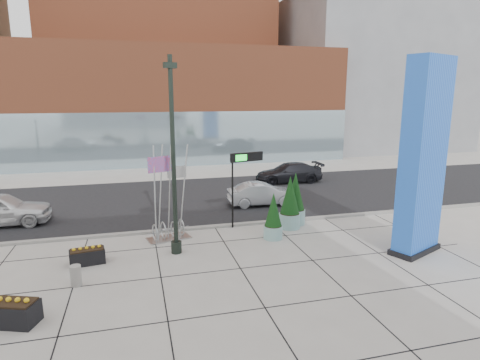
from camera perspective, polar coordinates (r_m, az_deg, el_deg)
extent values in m
plane|color=#9E9991|center=(16.40, -4.30, -11.41)|extent=(160.00, 160.00, 0.00)
cube|color=black|center=(25.79, -8.39, -2.71)|extent=(80.00, 12.00, 0.02)
cube|color=gray|center=(20.07, -6.42, -6.81)|extent=(80.00, 0.30, 0.12)
cube|color=#A55030|center=(41.99, -9.96, 10.48)|extent=(34.00, 10.00, 11.00)
cube|color=#8CA5B2|center=(37.41, -9.14, 5.73)|extent=(34.00, 0.60, 5.00)
cube|color=slate|center=(54.95, 17.20, 14.11)|extent=(20.00, 18.00, 18.00)
cube|color=blue|center=(17.80, 24.59, 2.82)|extent=(2.39, 1.70, 8.01)
cube|color=black|center=(18.75, 23.55, -8.99)|extent=(2.63, 1.94, 0.22)
cylinder|color=black|center=(16.29, -9.46, 3.02)|extent=(0.18, 0.18, 8.02)
cylinder|color=black|center=(17.27, -9.03, -9.40)|extent=(0.44, 0.44, 0.50)
cube|color=black|center=(16.13, -9.92, 15.78)|extent=(0.55, 0.38, 0.22)
cube|color=#ABADAF|center=(19.01, -10.09, -8.13)|extent=(2.11, 1.40, 0.05)
cylinder|color=#ABADAF|center=(18.17, -12.22, -2.01)|extent=(0.07, 0.07, 4.39)
cylinder|color=#ABADAF|center=(18.49, -11.18, -1.72)|extent=(0.07, 0.07, 4.39)
cylinder|color=#ABADAF|center=(18.30, -10.04, -1.82)|extent=(0.07, 0.07, 4.39)
cylinder|color=#ABADAF|center=(18.59, -8.90, -1.56)|extent=(0.07, 0.07, 4.39)
cylinder|color=#ABADAF|center=(18.23, -8.08, -1.81)|extent=(0.07, 0.07, 4.39)
torus|color=#ABADAF|center=(18.76, -12.13, -7.21)|extent=(0.25, 0.79, 0.80)
torus|color=#ABADAF|center=(18.94, -10.82, -6.96)|extent=(0.25, 0.79, 0.80)
torus|color=#ABADAF|center=(18.81, -9.44, -7.05)|extent=(0.25, 0.79, 0.80)
torus|color=#ABADAF|center=(19.01, -8.17, -6.79)|extent=(0.25, 0.79, 0.80)
cube|color=red|center=(18.10, -11.33, 2.23)|extent=(1.10, 0.41, 0.70)
cube|color=#ABADAF|center=(18.32, -8.82, 1.05)|extent=(0.87, 0.17, 0.53)
cylinder|color=gray|center=(15.39, -22.32, -12.47)|extent=(0.38, 0.38, 0.74)
cylinder|color=black|center=(19.72, -1.08, -1.67)|extent=(0.09, 0.09, 3.69)
cube|color=black|center=(19.59, 1.15, 3.21)|extent=(1.75, 0.55, 0.44)
cube|color=#19D833|center=(19.41, 0.23, 3.13)|extent=(0.60, 0.15, 0.31)
cylinder|color=#86B4B2|center=(20.23, 7.03, -5.74)|extent=(1.06, 1.06, 0.74)
cylinder|color=black|center=(20.13, 7.06, -4.73)|extent=(0.98, 0.98, 0.06)
cone|color=black|center=(19.87, 7.13, -2.10)|extent=(0.95, 0.95, 1.91)
cylinder|color=#86B4B2|center=(20.91, 7.77, -5.16)|extent=(1.07, 1.07, 0.75)
cylinder|color=black|center=(20.81, 7.80, -4.17)|extent=(0.99, 0.99, 0.06)
cone|color=black|center=(20.56, 7.87, -1.58)|extent=(0.97, 0.97, 1.93)
cylinder|color=#86B4B2|center=(18.72, 4.72, -7.39)|extent=(0.87, 0.87, 0.61)
cylinder|color=black|center=(18.62, 4.73, -6.50)|extent=(0.80, 0.80, 0.05)
cone|color=black|center=(18.38, 4.78, -4.18)|extent=(0.79, 0.79, 1.57)
cube|color=black|center=(17.12, -20.89, -10.16)|extent=(1.40, 0.85, 0.56)
cube|color=black|center=(17.01, -20.96, -9.22)|extent=(1.29, 0.74, 0.06)
cube|color=black|center=(13.90, -29.86, -16.12)|extent=(1.70, 1.25, 0.66)
cube|color=black|center=(13.75, -30.02, -14.82)|extent=(1.56, 1.11, 0.07)
imported|color=#999AA0|center=(24.05, 3.16, -2.03)|extent=(4.16, 1.59, 1.35)
imported|color=black|center=(30.48, 6.94, 1.01)|extent=(5.12, 2.20, 1.47)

